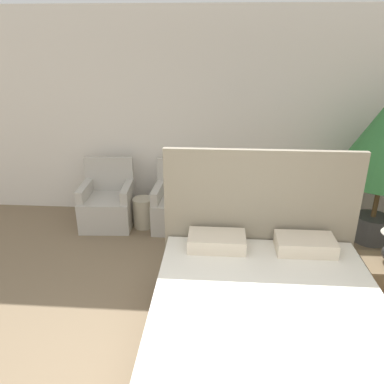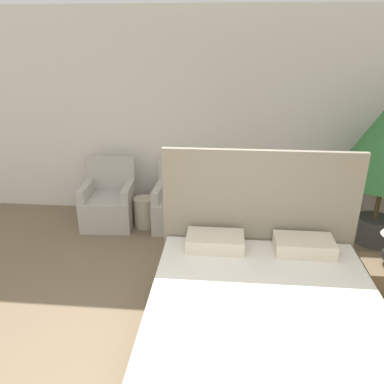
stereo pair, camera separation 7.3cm
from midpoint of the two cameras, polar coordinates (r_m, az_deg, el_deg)
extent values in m
cube|color=silver|center=(5.39, 2.97, 11.31)|extent=(10.00, 0.06, 2.90)
cube|color=brown|center=(3.41, 11.27, -21.18)|extent=(1.89, 1.91, 0.32)
cube|color=silver|center=(3.22, 11.67, -17.46)|extent=(1.86, 1.87, 0.26)
cube|color=gray|center=(3.87, 10.57, -4.52)|extent=(1.93, 0.06, 1.51)
cube|color=beige|center=(3.70, 4.11, -7.51)|extent=(0.56, 0.33, 0.14)
cube|color=beige|center=(3.79, 17.22, -7.76)|extent=(0.56, 0.33, 0.14)
cube|color=#B7B2A8|center=(5.44, -12.18, -2.82)|extent=(0.73, 0.67, 0.43)
cube|color=#B7B2A8|center=(5.52, -11.89, 2.80)|extent=(0.69, 0.10, 0.49)
cube|color=#B7B2A8|center=(5.39, -15.49, 0.19)|extent=(0.13, 0.57, 0.18)
cube|color=#B7B2A8|center=(5.25, -9.31, 0.12)|extent=(0.13, 0.57, 0.18)
cube|color=#B7B2A8|center=(5.23, -1.43, -3.30)|extent=(0.71, 0.66, 0.43)
cube|color=#B7B2A8|center=(5.32, -1.02, 2.52)|extent=(0.69, 0.09, 0.49)
cube|color=#B7B2A8|center=(5.16, -4.71, -0.06)|extent=(0.12, 0.57, 0.18)
cube|color=#B7B2A8|center=(5.08, 1.84, -0.38)|extent=(0.12, 0.57, 0.18)
cylinder|color=#4C4C4C|center=(5.45, 26.15, -5.19)|extent=(0.44, 0.44, 0.35)
cylinder|color=brown|center=(5.28, 26.94, -0.98)|extent=(0.06, 0.06, 0.52)
cylinder|color=#B7AD93|center=(5.31, -6.90, -3.08)|extent=(0.28, 0.28, 0.43)
camera|label=1|loc=(0.04, -89.53, 0.19)|focal=35.00mm
camera|label=2|loc=(0.04, 90.47, -0.19)|focal=35.00mm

